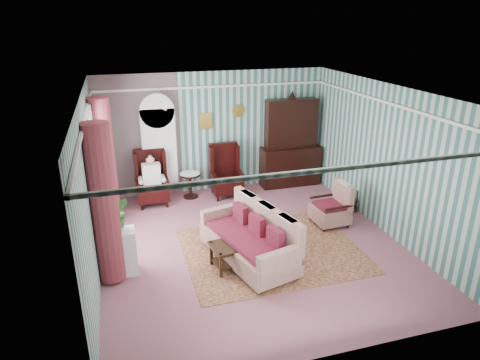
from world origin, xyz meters
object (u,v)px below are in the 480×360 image
object	(u,v)px
bookcase	(159,152)
seated_woman	(152,180)
wingback_left	(152,179)
coffee_table	(237,255)
nest_table	(345,199)
dresser_hutch	(291,140)
wingback_right	(226,171)
plant_stand	(120,252)
floral_armchair	(331,203)
round_side_table	(190,185)
sofa	(248,235)

from	to	relation	value
bookcase	seated_woman	xyz separation A→B (m)	(-0.25, -0.39, -0.53)
wingback_left	coffee_table	distance (m)	3.30
seated_woman	nest_table	world-z (taller)	seated_woman
bookcase	dresser_hutch	world-z (taller)	dresser_hutch
wingback_left	dresser_hutch	bearing A→B (deg)	4.41
wingback_right	seated_woman	world-z (taller)	wingback_right
dresser_hutch	plant_stand	distance (m)	5.31
plant_stand	floral_armchair	xyz separation A→B (m)	(4.23, 0.67, 0.09)
round_side_table	sofa	xyz separation A→B (m)	(0.47, -3.13, 0.22)
bookcase	wingback_left	bearing A→B (deg)	-122.66
wingback_left	floral_armchair	world-z (taller)	wingback_left
wingback_left	floral_armchair	xyz separation A→B (m)	(3.43, -2.08, -0.14)
plant_stand	wingback_left	bearing A→B (deg)	73.78
nest_table	wingback_left	bearing A→B (deg)	159.15
plant_stand	coffee_table	distance (m)	1.96
coffee_table	round_side_table	bearing A→B (deg)	94.07
nest_table	coffee_table	xyz separation A→B (m)	(-2.94, -1.52, -0.05)
wingback_left	coffee_table	world-z (taller)	wingback_left
nest_table	floral_armchair	size ratio (longest dim) A/B	0.55
round_side_table	floral_armchair	distance (m)	3.38
floral_armchair	wingback_right	bearing A→B (deg)	35.82
wingback_left	seated_woman	bearing A→B (deg)	0.00
seated_woman	coffee_table	xyz separation A→B (m)	(1.13, -3.07, -0.37)
bookcase	wingback_right	xyz separation A→B (m)	(1.50, -0.39, -0.50)
sofa	coffee_table	world-z (taller)	sofa
wingback_left	plant_stand	distance (m)	2.87
wingback_right	coffee_table	xyz separation A→B (m)	(-0.62, -3.07, -0.40)
round_side_table	floral_armchair	size ratio (longest dim) A/B	0.62
floral_armchair	wingback_left	bearing A→B (deg)	55.65
wingback_left	sofa	distance (m)	3.28
sofa	floral_armchair	world-z (taller)	sofa
dresser_hutch	plant_stand	bearing A→B (deg)	-144.92
nest_table	plant_stand	xyz separation A→B (m)	(-4.87, -1.20, 0.13)
wingback_right	floral_armchair	xyz separation A→B (m)	(1.68, -2.08, -0.14)
bookcase	dresser_hutch	size ratio (longest dim) A/B	0.95
seated_woman	nest_table	bearing A→B (deg)	-20.85
bookcase	sofa	xyz separation A→B (m)	(1.12, -3.37, -0.60)
wingback_right	sofa	xyz separation A→B (m)	(-0.38, -2.98, -0.11)
bookcase	wingback_left	size ratio (longest dim) A/B	1.79
seated_woman	wingback_right	bearing A→B (deg)	0.00
wingback_left	plant_stand	size ratio (longest dim) A/B	1.56
floral_armchair	sofa	bearing A→B (deg)	110.58
wingback_right	nest_table	bearing A→B (deg)	-33.75
wingback_right	floral_armchair	bearing A→B (deg)	-51.03
dresser_hutch	coffee_table	bearing A→B (deg)	-125.33
wingback_left	nest_table	world-z (taller)	wingback_left
bookcase	dresser_hutch	bearing A→B (deg)	-2.11
sofa	coffee_table	distance (m)	0.39
dresser_hutch	seated_woman	size ratio (longest dim) A/B	2.00
bookcase	wingback_right	size ratio (longest dim) A/B	1.79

